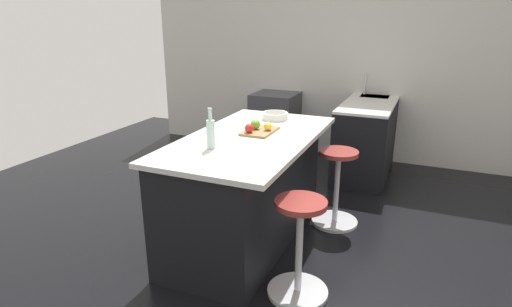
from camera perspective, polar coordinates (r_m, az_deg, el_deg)
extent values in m
plane|color=black|center=(3.82, -1.78, -11.81)|extent=(7.27, 7.27, 0.00)
cube|color=beige|center=(5.97, 9.70, 13.29)|extent=(0.12, 5.29, 2.83)
cube|color=black|center=(5.67, 15.28, 2.62)|extent=(1.95, 0.60, 0.88)
cube|color=silver|center=(5.57, 15.67, 7.13)|extent=(1.95, 0.60, 0.03)
cube|color=#38383D|center=(5.82, 15.98, 7.11)|extent=(0.44, 0.36, 0.12)
cylinder|color=#B7B7BC|center=(5.81, 14.67, 9.20)|extent=(0.02, 0.02, 0.28)
cube|color=#38383D|center=(5.98, 2.64, 4.06)|extent=(0.60, 0.60, 0.88)
cube|color=black|center=(5.90, 5.41, 3.34)|extent=(0.44, 0.01, 0.32)
cube|color=black|center=(3.67, -1.44, -5.08)|extent=(1.81, 0.80, 0.92)
cube|color=silver|center=(3.49, -0.76, 2.03)|extent=(1.87, 1.00, 0.04)
cylinder|color=#B7B7BC|center=(4.18, 10.65, -9.09)|extent=(0.44, 0.44, 0.03)
cylinder|color=#B7B7BC|center=(4.03, 10.94, -4.76)|extent=(0.05, 0.05, 0.68)
cylinder|color=maroon|center=(3.91, 11.25, 0.08)|extent=(0.36, 0.36, 0.04)
cylinder|color=#B7B7BC|center=(3.20, 5.69, -18.22)|extent=(0.44, 0.44, 0.03)
cylinder|color=#B7B7BC|center=(3.01, 5.90, -12.97)|extent=(0.05, 0.05, 0.68)
cylinder|color=maroon|center=(2.84, 6.14, -6.79)|extent=(0.36, 0.36, 0.04)
cube|color=olive|center=(3.60, 0.52, 3.07)|extent=(0.36, 0.24, 0.02)
sphere|color=red|center=(3.51, -0.94, 3.46)|extent=(0.08, 0.08, 0.08)
sphere|color=gold|center=(3.58, 1.65, 3.72)|extent=(0.07, 0.07, 0.07)
sphere|color=#609E2D|center=(3.62, -0.09, 4.00)|extent=(0.09, 0.09, 0.09)
cylinder|color=silver|center=(3.15, -6.20, 2.59)|extent=(0.06, 0.06, 0.22)
cylinder|color=silver|center=(3.11, -6.30, 5.25)|extent=(0.03, 0.03, 0.08)
cylinder|color=#B7B7BC|center=(3.10, -6.33, 6.05)|extent=(0.03, 0.03, 0.02)
cylinder|color=silver|center=(4.05, 2.62, 5.16)|extent=(0.25, 0.25, 0.07)
cylinder|color=slate|center=(4.05, 2.62, 5.36)|extent=(0.20, 0.20, 0.04)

